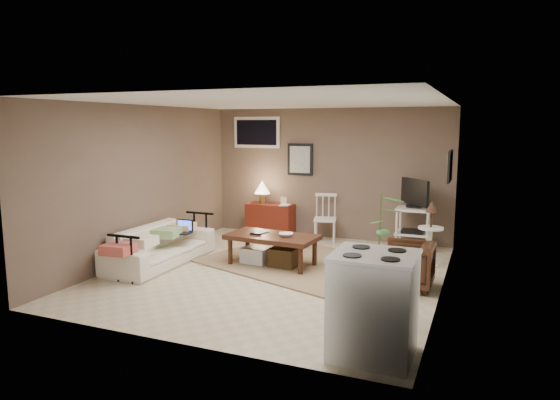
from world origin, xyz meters
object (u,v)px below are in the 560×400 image
at_px(spindle_chair, 325,219).
at_px(sofa, 160,239).
at_px(armchair, 407,263).
at_px(potted_plant, 379,250).
at_px(coffee_table, 272,248).
at_px(side_table, 431,226).
at_px(stove, 374,305).
at_px(red_console, 270,216).
at_px(tv_stand, 414,213).

bearing_deg(spindle_chair, sofa, -127.81).
bearing_deg(armchair, potted_plant, -6.98).
bearing_deg(coffee_table, side_table, 22.42).
xyz_separation_m(armchair, stove, (0.01, -2.10, 0.15)).
xyz_separation_m(spindle_chair, potted_plant, (1.62, -3.22, 0.35)).
height_order(red_console, tv_stand, tv_stand).
xyz_separation_m(spindle_chair, armchair, (1.76, -2.08, -0.08)).
relative_size(coffee_table, red_console, 1.33).
relative_size(tv_stand, potted_plant, 0.86).
xyz_separation_m(red_console, spindle_chair, (1.15, -0.12, 0.04)).
xyz_separation_m(sofa, stove, (3.62, -1.79, 0.10)).
height_order(red_console, spindle_chair, red_console).
bearing_deg(spindle_chair, stove, -67.08).
bearing_deg(potted_plant, side_table, 82.06).
relative_size(sofa, stove, 2.01).
distance_m(potted_plant, stove, 1.01).
distance_m(red_console, armchair, 3.65).
bearing_deg(coffee_table, sofa, -161.48).
height_order(coffee_table, side_table, side_table).
distance_m(red_console, potted_plant, 4.36).
bearing_deg(sofa, spindle_chair, -37.81).
relative_size(coffee_table, tv_stand, 1.14).
height_order(sofa, armchair, sofa).
relative_size(red_console, side_table, 1.05).
distance_m(sofa, red_console, 2.61).
height_order(side_table, stove, side_table).
bearing_deg(armchair, tv_stand, -174.09).
bearing_deg(spindle_chair, coffee_table, -97.71).
bearing_deg(side_table, potted_plant, -97.94).
relative_size(sofa, potted_plant, 1.38).
relative_size(sofa, tv_stand, 1.62).
height_order(spindle_chair, stove, stove).
relative_size(sofa, red_console, 1.88).
xyz_separation_m(tv_stand, stove, (0.20, -4.12, -0.16)).
xyz_separation_m(coffee_table, tv_stand, (1.82, 1.79, 0.36)).
bearing_deg(armchair, coffee_table, -96.14).
xyz_separation_m(red_console, stove, (2.92, -4.30, 0.12)).
relative_size(armchair, potted_plant, 0.47).
distance_m(sofa, side_table, 4.06).
height_order(sofa, side_table, side_table).
bearing_deg(stove, spindle_chair, 112.92).
height_order(red_console, potted_plant, potted_plant).
xyz_separation_m(coffee_table, armchair, (2.01, -0.23, 0.05)).
distance_m(sofa, tv_stand, 4.15).
height_order(coffee_table, armchair, armchair).
relative_size(spindle_chair, tv_stand, 0.71).
bearing_deg(coffee_table, potted_plant, -36.29).
xyz_separation_m(coffee_table, red_console, (-0.90, 1.97, 0.08)).
bearing_deg(side_table, spindle_chair, 153.79).
height_order(tv_stand, side_table, tv_stand).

